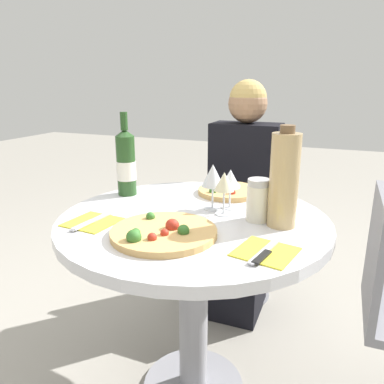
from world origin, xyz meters
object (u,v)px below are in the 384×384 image
Objects in this scene: chair_behind_diner at (245,223)px; seated_diner at (240,208)px; dining_table at (193,254)px; wine_bottle at (126,163)px; tall_carafe at (284,180)px; pizza_large at (163,232)px.

chair_behind_diner is 0.71× the size of seated_diner.
wine_bottle is (-0.35, 0.14, 0.27)m from dining_table.
tall_carafe is (0.30, -0.76, 0.46)m from chair_behind_diner.
tall_carafe is at bearing 5.19° from dining_table.
seated_diner is at bearing 114.88° from tall_carafe.
dining_table is 0.81m from chair_behind_diner.
pizza_large is 0.96× the size of wine_bottle.
chair_behind_diner is 2.52× the size of wine_bottle.
chair_behind_diner reaches higher than pizza_large.
dining_table is at bearing -22.29° from wine_bottle.
dining_table is 1.10× the size of chair_behind_diner.
dining_table is 2.88× the size of pizza_large.
pizza_large is 0.48m from wine_bottle.
tall_carafe is at bearing 35.06° from pizza_large.
tall_carafe is (0.29, 0.03, 0.29)m from dining_table.
dining_table is 0.46m from wine_bottle.
pizza_large is 0.40m from tall_carafe.
tall_carafe is (0.31, 0.22, 0.14)m from pizza_large.
wine_bottle reaches higher than pizza_large.
tall_carafe is at bearing 111.14° from chair_behind_diner.
dining_table is 0.41m from tall_carafe.
seated_diner is at bearing 89.08° from pizza_large.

